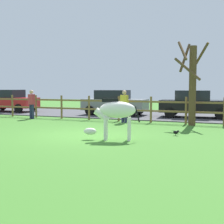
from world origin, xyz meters
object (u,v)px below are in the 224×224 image
visitor_right_of_tree (32,103)px  visitor_left_of_tree (124,105)px  zebra (115,113)px  bare_tree (192,81)px  parked_car_black (195,104)px  crow_on_grass (176,132)px  parked_car_grey (114,102)px  parked_car_red (9,100)px

visitor_right_of_tree → visitor_left_of_tree: bearing=2.2°
zebra → visitor_right_of_tree: 8.49m
bare_tree → visitor_right_of_tree: (-8.81, -0.42, -1.16)m
parked_car_black → visitor_right_of_tree: 9.35m
crow_on_grass → visitor_right_of_tree: visitor_right_of_tree is taller
zebra → parked_car_black: size_ratio=0.46×
parked_car_grey → parked_car_black: bearing=2.6°
crow_on_grass → parked_car_black: 6.93m
zebra → parked_car_red: (-11.49, 8.13, -0.08)m
crow_on_grass → parked_car_grey: bearing=127.9°
bare_tree → visitor_left_of_tree: 3.50m
parked_car_black → parked_car_red: same height
zebra → visitor_right_of_tree: (-7.02, 4.77, -0.02)m
parked_car_black → visitor_left_of_tree: visitor_left_of_tree is taller
parked_car_black → visitor_left_of_tree: bearing=-129.1°
parked_car_black → parked_car_red: 12.98m
parked_car_grey → parked_car_red: 8.05m
crow_on_grass → parked_car_black: bearing=92.1°
crow_on_grass → visitor_right_of_tree: (-8.76, 3.00, 0.78)m
visitor_left_of_tree → crow_on_grass: bearing=-44.7°
bare_tree → crow_on_grass: (-0.05, -3.42, -1.94)m
bare_tree → parked_car_red: (-13.28, 2.94, -1.22)m
bare_tree → parked_car_red: bearing=167.5°
zebra → crow_on_grass: 2.60m
bare_tree → parked_car_grey: bare_tree is taller
crow_on_grass → visitor_left_of_tree: 4.63m
zebra → crow_on_grass: (1.74, 1.77, -0.80)m
parked_car_red → visitor_left_of_tree: size_ratio=2.48×
zebra → parked_car_black: (1.48, 8.65, -0.08)m
bare_tree → visitor_left_of_tree: bearing=-176.3°
bare_tree → crow_on_grass: bare_tree is taller
bare_tree → zebra: size_ratio=2.10×
parked_car_black → visitor_left_of_tree: 4.74m
crow_on_grass → zebra: bearing=-134.5°
bare_tree → visitor_right_of_tree: bare_tree is taller
zebra → crow_on_grass: bearing=45.5°
bare_tree → parked_car_black: (-0.30, 3.47, -1.22)m
crow_on_grass → visitor_left_of_tree: visitor_left_of_tree is taller
parked_car_red → visitor_right_of_tree: size_ratio=2.48×
parked_car_red → visitor_left_of_tree: (9.99, -3.15, 0.06)m
bare_tree → visitor_right_of_tree: size_ratio=2.42×
visitor_left_of_tree → visitor_right_of_tree: same height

